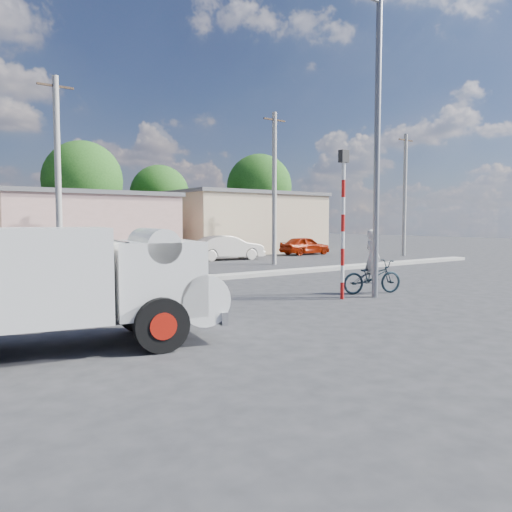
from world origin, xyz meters
TOP-DOWN VIEW (x-y plane):
  - ground_plane at (0.00, 0.00)m, footprint 120.00×120.00m
  - median at (0.00, 8.00)m, footprint 40.00×0.80m
  - truck at (-4.90, 0.37)m, footprint 5.57×2.93m
  - bicycle at (4.81, 1.74)m, footprint 2.15×1.31m
  - cyclist at (4.81, 1.74)m, footprint 0.60×0.73m
  - car_cream at (8.74, 16.17)m, footprint 4.58×2.19m
  - car_red at (15.54, 16.80)m, footprint 3.70×1.58m
  - traffic_pole at (3.20, 1.50)m, footprint 0.28×0.18m
  - streetlight at (4.14, 1.20)m, footprint 2.34×0.22m
  - building_row at (1.10, 22.00)m, footprint 37.80×7.30m
  - tree_row at (3.76, 28.45)m, footprint 43.62×7.43m
  - utility_poles at (3.25, 12.00)m, footprint 35.40×0.24m

SIDE VIEW (x-z plane):
  - ground_plane at x=0.00m, z-range 0.00..0.00m
  - median at x=0.00m, z-range 0.00..0.16m
  - bicycle at x=4.81m, z-range 0.00..1.07m
  - car_red at x=15.54m, z-range 0.00..1.25m
  - car_cream at x=8.74m, z-range 0.00..1.45m
  - cyclist at x=4.81m, z-range 0.00..1.74m
  - truck at x=-4.90m, z-range 0.12..2.31m
  - building_row at x=1.10m, z-range -0.09..4.35m
  - traffic_pole at x=3.20m, z-range 0.41..4.77m
  - utility_poles at x=3.25m, z-range 0.07..8.07m
  - streetlight at x=4.14m, z-range 0.46..9.46m
  - tree_row at x=3.76m, z-range 0.78..9.21m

